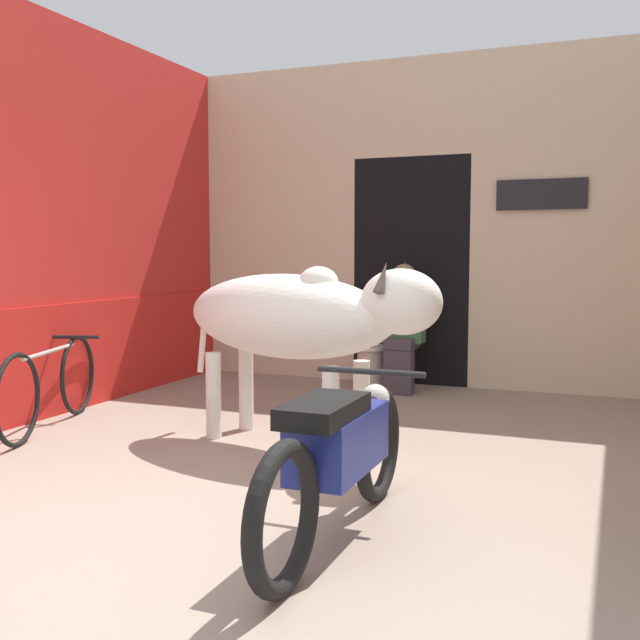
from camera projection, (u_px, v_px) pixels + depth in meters
The scene contains 8 objects.
ground_plane at pixel (177, 551), 3.36m from camera, with size 30.00×30.00×0.00m, color gray.
wall_left_shopfront at pixel (62, 224), 6.25m from camera, with size 0.25×4.56×3.25m.
wall_back_with_doorway at pixel (426, 243), 7.71m from camera, with size 4.92×0.93×3.25m.
cow at pixel (298, 317), 5.05m from camera, with size 2.12×1.07×1.29m.
motorcycle_near at pixel (338, 453), 3.45m from camera, with size 0.58×1.83×0.74m.
bicycle at pixel (51, 385), 5.65m from camera, with size 0.62×1.63×0.67m.
shopkeeper_seated at pixel (402, 324), 7.11m from camera, with size 0.39×0.34×1.23m.
plastic_stool at pixel (370, 366), 7.32m from camera, with size 0.35×0.35×0.42m.
Camera 1 is at (1.81, -2.78, 1.34)m, focal length 42.00 mm.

